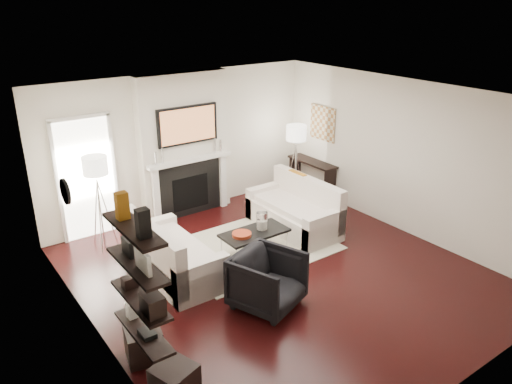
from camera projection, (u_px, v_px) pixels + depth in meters
room_envelope at (280, 192)px, 7.16m from camera, size 6.00×6.00×6.00m
chimney_breast at (185, 146)px, 9.33m from camera, size 1.80×0.25×2.70m
fireplace_surround at (190, 189)px, 9.53m from camera, size 1.30×0.02×1.04m
firebox at (191, 193)px, 9.55m from camera, size 0.75×0.02×0.65m
mantel_pilaster_l at (156, 196)px, 9.10m from camera, size 0.12×0.08×1.10m
mantel_pilaster_r at (223, 180)px, 9.89m from camera, size 0.12×0.08×1.10m
mantel_shelf at (190, 160)px, 9.27m from camera, size 1.70×0.18×0.07m
tv_body at (188, 125)px, 9.05m from camera, size 1.20×0.06×0.70m
tv_screen at (188, 125)px, 9.02m from camera, size 1.10×0.00×0.62m
candlestick_l_tall at (162, 156)px, 8.91m from camera, size 0.04×0.04×0.30m
candlestick_l_short at (156, 158)px, 8.85m from camera, size 0.04×0.04×0.24m
candlestick_r_tall at (215, 145)px, 9.51m from camera, size 0.04×0.04×0.30m
candlestick_r_short at (221, 146)px, 9.59m from camera, size 0.04×0.04×0.24m
hallway_panel at (87, 179)px, 8.51m from camera, size 0.90×0.02×2.10m
door_trim_l at (58, 186)px, 8.23m from camera, size 0.06×0.06×2.16m
door_trim_r at (114, 174)px, 8.75m from camera, size 0.06×0.06×2.16m
door_trim_top at (79, 117)px, 8.09m from camera, size 1.02×0.06×0.06m
rug at (251, 247)px, 8.45m from camera, size 2.60×2.00×0.01m
loveseat_left_base at (175, 262)px, 7.55m from camera, size 0.85×1.80×0.42m
loveseat_left_back at (153, 250)px, 7.25m from camera, size 0.18×1.80×0.80m
loveseat_left_arm_n at (202, 280)px, 6.91m from camera, size 0.85×0.18×0.60m
loveseat_left_arm_s at (152, 237)px, 8.13m from camera, size 0.85×0.18×0.60m
loveseat_left_cushion at (177, 246)px, 7.48m from camera, size 0.63×1.44×0.10m
pillow_left_orange at (143, 230)px, 7.40m from camera, size 0.10×0.42×0.42m
pillow_left_charcoal at (161, 246)px, 6.95m from camera, size 0.10×0.40×0.40m
loveseat_right_base at (293, 218)px, 9.03m from camera, size 0.85×1.80×0.42m
loveseat_right_back at (308, 198)px, 9.09m from camera, size 0.18×1.80×0.80m
loveseat_right_arm_n at (324, 230)px, 8.39m from camera, size 0.85×0.18×0.60m
loveseat_right_arm_s at (266, 200)px, 9.60m from camera, size 0.85×0.18×0.60m
loveseat_right_cushion at (291, 206)px, 8.90m from camera, size 0.63×1.44×0.10m
pillow_right_orange at (297, 183)px, 9.24m from camera, size 0.10×0.42×0.42m
pillow_right_charcoal at (319, 193)px, 8.80m from camera, size 0.10×0.40×0.40m
coffee_table at (255, 233)px, 8.06m from camera, size 1.10×0.55×0.04m
coffee_leg_nw at (237, 259)px, 7.70m from camera, size 0.02×0.02×0.38m
coffee_leg_ne at (287, 241)px, 8.24m from camera, size 0.02×0.02×0.38m
coffee_leg_sw at (221, 248)px, 8.03m from camera, size 0.02×0.02×0.38m
coffee_leg_se at (271, 232)px, 8.57m from camera, size 0.02×0.02×0.38m
hurricane_glass at (262, 222)px, 8.08m from camera, size 0.18×0.18×0.32m
hurricane_candle at (262, 225)px, 8.10m from camera, size 0.11×0.11×0.16m
copper_bowl at (242, 234)px, 7.91m from camera, size 0.31×0.31×0.05m
armchair at (268, 278)px, 6.72m from camera, size 1.06×1.02×0.86m
lamp_left_post at (101, 214)px, 8.26m from camera, size 0.02×0.02×1.20m
lamp_left_shade at (95, 165)px, 7.94m from camera, size 0.40×0.40×0.30m
lamp_left_leg_a at (107, 212)px, 8.32m from camera, size 0.25×0.02×1.23m
lamp_left_leg_b at (96, 213)px, 8.30m from camera, size 0.14×0.22×1.23m
lamp_left_leg_c at (100, 217)px, 8.16m from camera, size 0.14×0.22×1.23m
lamp_right_post at (295, 174)px, 10.12m from camera, size 0.02×0.02×1.20m
lamp_right_shade at (296, 133)px, 9.80m from camera, size 0.40×0.40×0.30m
lamp_right_leg_a at (299, 172)px, 10.18m from camera, size 0.25×0.02×1.23m
lamp_right_leg_b at (290, 173)px, 10.16m from camera, size 0.14×0.22×1.23m
lamp_right_leg_c at (296, 175)px, 10.02m from camera, size 0.14×0.22×1.23m
console_top at (312, 162)px, 10.40m from camera, size 0.35×1.20×0.04m
console_leg_n at (330, 186)px, 10.13m from camera, size 0.30×0.04×0.71m
console_leg_s at (295, 172)px, 10.95m from camera, size 0.30×0.04×0.71m
wall_art at (323, 123)px, 10.12m from camera, size 0.03×0.70×0.70m
shelf_bottom at (144, 332)px, 5.22m from camera, size 0.25×1.00×0.03m
shelf_lower at (140, 299)px, 5.08m from camera, size 0.25×1.00×0.04m
shelf_upper at (137, 265)px, 4.93m from camera, size 0.25×1.00×0.04m
shelf_top at (133, 229)px, 4.78m from camera, size 0.25×1.00×0.04m
decor_magfile_a at (143, 223)px, 4.53m from camera, size 0.12×0.10×0.28m
decor_magfile_b at (122, 206)px, 4.90m from camera, size 0.12×0.10×0.28m
decor_frame_a at (143, 261)px, 4.75m from camera, size 0.04×0.30×0.22m
decor_frame_b at (127, 247)px, 5.05m from camera, size 0.04×0.22×0.18m
decor_wine_rack at (153, 304)px, 4.80m from camera, size 0.18×0.25×0.20m
decor_box_small at (130, 282)px, 5.24m from camera, size 0.15×0.12×0.12m
decor_books at (147, 333)px, 5.13m from camera, size 0.14×0.20×0.05m
decor_box_tall at (132, 310)px, 5.40m from camera, size 0.10×0.10×0.18m
clock_rim at (65, 191)px, 6.22m from camera, size 0.04×0.34×0.34m
clock_face at (67, 191)px, 6.23m from camera, size 0.01×0.29×0.29m
ottoman_near at (144, 344)px, 5.81m from camera, size 0.48×0.48×0.40m
ottoman_far at (175, 383)px, 5.23m from camera, size 0.50×0.50×0.40m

